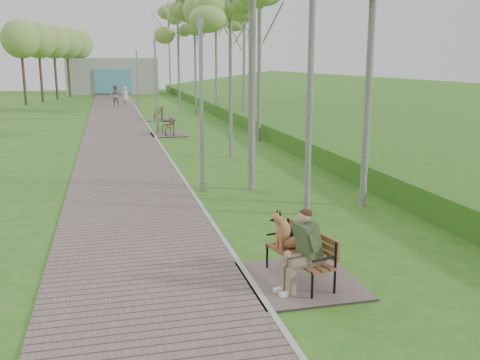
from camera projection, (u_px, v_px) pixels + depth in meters
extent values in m
plane|color=#276715|center=(202.00, 209.00, 13.80)|extent=(120.00, 120.00, 0.00)
cube|color=#635350|center=(116.00, 121.00, 33.75)|extent=(3.50, 67.00, 0.04)
cube|color=#999993|center=(144.00, 120.00, 34.16)|extent=(0.10, 67.00, 0.05)
cube|color=#517D2D|center=(328.00, 118.00, 35.55)|extent=(14.00, 70.00, 1.60)
cube|color=#9E9E99|center=(112.00, 76.00, 61.32)|extent=(10.00, 5.00, 4.00)
cube|color=#5196B5|center=(113.00, 81.00, 58.97)|extent=(4.00, 0.20, 2.60)
cube|color=#635350|center=(301.00, 280.00, 9.24)|extent=(1.87, 2.08, 0.04)
cube|color=brown|center=(299.00, 256.00, 9.13)|extent=(0.80, 1.62, 0.04)
cube|color=brown|center=(311.00, 239.00, 9.17)|extent=(0.38, 1.53, 0.34)
cube|color=#635350|center=(169.00, 135.00, 27.38)|extent=(1.77, 1.97, 0.04)
cube|color=brown|center=(168.00, 126.00, 27.28)|extent=(0.47, 1.48, 0.04)
cube|color=brown|center=(172.00, 121.00, 27.28)|extent=(0.07, 1.48, 0.32)
cube|color=#635350|center=(160.00, 119.00, 34.58)|extent=(1.88, 2.08, 0.04)
cube|color=brown|center=(159.00, 112.00, 34.47)|extent=(0.70, 1.62, 0.04)
cube|color=brown|center=(162.00, 108.00, 34.43)|extent=(0.28, 1.55, 0.34)
cylinder|color=gray|center=(203.00, 186.00, 15.66)|extent=(0.19, 0.19, 0.28)
cylinder|color=gray|center=(202.00, 110.00, 15.17)|extent=(0.11, 0.11, 4.71)
cylinder|color=gray|center=(200.00, 22.00, 14.65)|extent=(0.17, 0.17, 0.24)
cylinder|color=gray|center=(158.00, 131.00, 27.86)|extent=(0.19, 0.19, 0.28)
cylinder|color=gray|center=(156.00, 89.00, 27.39)|extent=(0.11, 0.11, 4.66)
cylinder|color=gray|center=(155.00, 41.00, 26.87)|extent=(0.17, 0.17, 0.23)
cylinder|color=gray|center=(139.00, 106.00, 42.85)|extent=(0.18, 0.18, 0.26)
cylinder|color=gray|center=(137.00, 80.00, 42.40)|extent=(0.11, 0.11, 4.41)
cylinder|color=gray|center=(136.00, 51.00, 41.91)|extent=(0.16, 0.16, 0.22)
imported|color=silver|center=(125.00, 97.00, 43.28)|extent=(0.64, 0.44, 1.70)
imported|color=gray|center=(115.00, 95.00, 44.31)|extent=(1.02, 0.88, 1.81)
cylinder|color=silver|center=(312.00, 18.00, 12.20)|extent=(0.19, 0.19, 9.38)
cylinder|color=silver|center=(371.00, 44.00, 13.14)|extent=(0.17, 0.17, 8.28)
cylinder|color=silver|center=(252.00, 28.00, 14.82)|extent=(0.20, 0.20, 9.25)
cylinder|color=silver|center=(259.00, 52.00, 24.66)|extent=(0.18, 0.18, 8.24)
cylinder|color=silver|center=(230.00, 69.00, 20.27)|extent=(0.15, 0.15, 6.83)
ellipsoid|color=#8AAA52|center=(230.00, 9.00, 19.79)|extent=(2.23, 2.23, 3.01)
cylinder|color=silver|center=(244.00, 56.00, 31.10)|extent=(0.18, 0.18, 7.96)
ellipsoid|color=#8AAA52|center=(244.00, 10.00, 30.54)|extent=(2.58, 2.58, 3.50)
cylinder|color=silver|center=(195.00, 65.00, 37.88)|extent=(0.17, 0.17, 6.85)
ellipsoid|color=#8AAA52|center=(195.00, 33.00, 37.41)|extent=(2.41, 2.41, 3.02)
cylinder|color=silver|center=(216.00, 51.00, 36.56)|extent=(0.20, 0.20, 8.74)
ellipsoid|color=#8AAA52|center=(216.00, 8.00, 35.95)|extent=(2.89, 2.89, 3.85)
cylinder|color=silver|center=(178.00, 55.00, 37.75)|extent=(0.16, 0.16, 8.19)
ellipsoid|color=#8AAA52|center=(178.00, 17.00, 37.18)|extent=(2.29, 2.29, 3.60)
cylinder|color=silver|center=(169.00, 49.00, 59.12)|extent=(0.19, 0.19, 9.92)
ellipsoid|color=#8AAA52|center=(169.00, 19.00, 58.42)|extent=(2.81, 2.81, 4.36)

